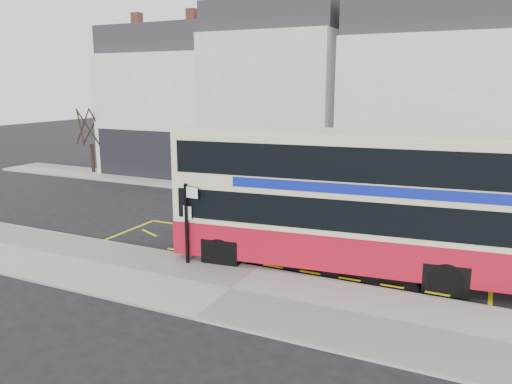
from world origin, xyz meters
The scene contains 14 objects.
ground centered at (0.00, 0.00, 0.00)m, with size 120.00×120.00×0.00m, color black.
pavement centered at (0.00, -2.30, 0.07)m, with size 40.00×4.00×0.15m, color #A19D98.
kerb centered at (0.00, -0.38, 0.07)m, with size 40.00×0.15×0.15m, color gray.
far_pavement centered at (0.00, 11.00, 0.07)m, with size 50.00×3.00×0.15m, color #A19D98.
road_markings centered at (0.00, 1.60, 0.01)m, with size 14.00×3.40×0.01m, color yellow, non-canonical shape.
terrace_far_left centered at (-13.50, 14.99, 4.82)m, with size 8.00×8.01×10.80m.
terrace_left centered at (-5.50, 14.99, 5.32)m, with size 8.00×8.01×11.80m.
terrace_green_shop centered at (3.50, 14.99, 5.07)m, with size 9.00×8.01×11.30m.
double_decker_bus centered at (2.66, 1.02, 2.43)m, with size 11.81×3.92×4.63m.
bus_stop_post centered at (-2.30, -1.04, 1.82)m, with size 0.68×0.16×2.75m.
car_silver centered at (-7.03, 9.66, 0.75)m, with size 1.78×4.41×1.50m, color silver.
car_grey centered at (-1.02, 8.78, 0.66)m, with size 1.39×3.98×1.31m, color #3D4044.
car_white centered at (6.65, 9.61, 0.70)m, with size 1.96×4.82×1.40m, color silver.
street_tree_left centered at (-18.07, 11.24, 3.89)m, with size 2.64×2.64×5.71m.
Camera 1 is at (6.65, -14.54, 6.12)m, focal length 35.00 mm.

